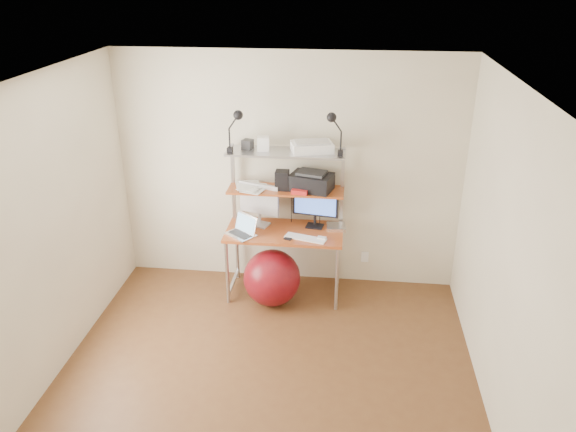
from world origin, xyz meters
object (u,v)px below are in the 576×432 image
(exercise_ball, at_px, (272,278))
(monitor_black, at_px, (315,205))
(monitor_silver, at_px, (259,201))
(laptop, at_px, (243,230))
(printer, at_px, (312,181))

(exercise_ball, bearing_deg, monitor_black, 40.86)
(exercise_ball, bearing_deg, monitor_silver, 117.27)
(monitor_black, distance_m, laptop, 0.79)
(printer, bearing_deg, laptop, -142.96)
(laptop, bearing_deg, exercise_ball, 23.80)
(monitor_black, bearing_deg, monitor_silver, -168.81)
(laptop, xyz_separation_m, printer, (0.67, 0.26, 0.46))
(monitor_silver, relative_size, exercise_ball, 0.83)
(monitor_silver, bearing_deg, exercise_ball, -43.79)
(laptop, bearing_deg, monitor_silver, 101.74)
(monitor_silver, distance_m, exercise_ball, 0.80)
(monitor_silver, xyz_separation_m, printer, (0.54, 0.01, 0.24))
(exercise_ball, bearing_deg, laptop, 165.49)
(laptop, height_order, printer, printer)
(monitor_silver, xyz_separation_m, exercise_ball, (0.17, -0.33, -0.71))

